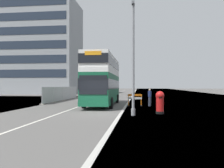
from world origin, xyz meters
TOP-DOWN VIEW (x-y plane):
  - ground at (0.53, 0.10)m, footprint 140.00×280.00m
  - double_decker_bus at (-0.51, 7.26)m, footprint 2.86×11.48m
  - lamppost_foreground at (2.84, -0.83)m, footprint 0.29×0.70m
  - red_pillar_postbox at (4.75, 0.48)m, footprint 0.62×0.62m
  - roadworks_barrier at (2.81, 6.69)m, footprint 1.48×0.69m
  - construction_site_fence at (-7.05, 13.71)m, footprint 0.44×13.80m
  - car_oncoming_near at (-4.44, 26.34)m, footprint 2.07×4.32m
  - car_receding_mid at (-4.93, 33.63)m, footprint 2.00×4.57m
  - bare_tree_far_verge_near at (-16.27, 44.18)m, footprint 2.12×3.01m
  - bare_tree_far_verge_mid at (-13.59, 50.25)m, footprint 2.60×2.08m
  - bare_tree_far_verge_far at (-15.13, 45.52)m, footprint 2.62×2.28m
  - pedestrian_at_kerb at (4.29, 6.61)m, footprint 0.34×0.34m
  - backdrop_office_block at (-24.25, 40.80)m, footprint 23.47×13.00m

SIDE VIEW (x-z plane):
  - ground at x=0.53m, z-range -0.10..0.00m
  - roadworks_barrier at x=2.81m, z-range 0.14..1.34m
  - pedestrian_at_kerb at x=4.29m, z-range 0.01..1.73m
  - red_pillar_postbox at x=4.75m, z-range 0.08..1.73m
  - construction_site_fence at x=-7.05m, z-range -0.05..1.89m
  - car_oncoming_near at x=-4.44m, z-range -0.06..2.06m
  - car_receding_mid at x=-4.93m, z-range -0.08..2.31m
  - bare_tree_far_verge_mid at x=-13.59m, z-range -0.10..4.95m
  - bare_tree_far_verge_near at x=-16.27m, z-range 0.07..4.87m
  - double_decker_bus at x=-0.51m, z-range 0.16..5.15m
  - bare_tree_far_verge_far at x=-15.13m, z-range 0.07..5.45m
  - lamppost_foreground at x=2.84m, z-range -0.23..7.54m
  - backdrop_office_block at x=-24.25m, z-range 0.00..23.34m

